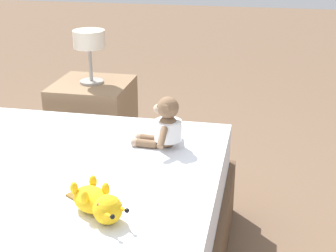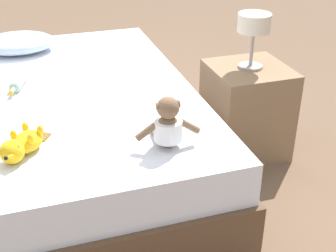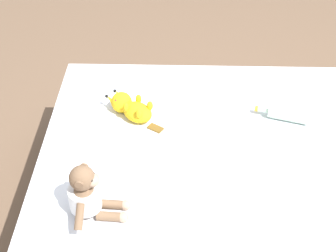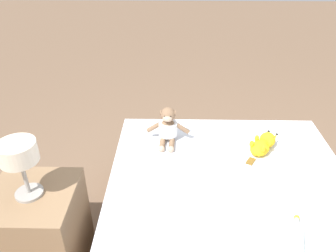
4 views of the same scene
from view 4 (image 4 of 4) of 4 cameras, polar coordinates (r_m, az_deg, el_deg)
plush_monkey at (r=2.16m, az=-0.02°, el=-0.23°), size 0.29×0.23×0.24m
plush_yellow_creature at (r=2.17m, az=16.00°, el=-3.01°), size 0.25×0.29×0.10m
glass_bottle at (r=1.65m, az=21.22°, el=-17.95°), size 0.11×0.25×0.06m
nightstand at (r=2.05m, az=-20.99°, el=-16.51°), size 0.44×0.44×0.55m
bedside_lamp at (r=1.72m, az=-24.21°, el=-4.73°), size 0.18×0.18×0.31m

